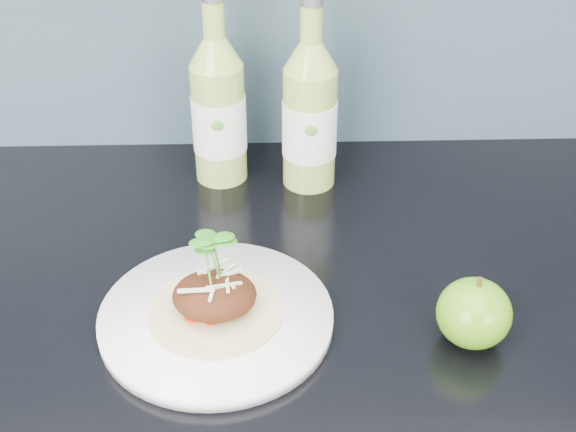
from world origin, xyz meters
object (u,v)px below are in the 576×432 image
dinner_plate (216,318)px  green_apple (474,313)px  cider_bottle_right (310,115)px  cider_bottle_left (219,110)px

dinner_plate → green_apple: green_apple is taller
dinner_plate → green_apple: 0.27m
dinner_plate → cider_bottle_right: size_ratio=1.24×
dinner_plate → green_apple: bearing=-6.9°
cider_bottle_right → green_apple: bearing=-56.3°
green_apple → cider_bottle_right: bearing=115.8°
green_apple → cider_bottle_right: 0.36m
cider_bottle_right → dinner_plate: bearing=-104.0°
cider_bottle_left → cider_bottle_right: bearing=15.3°
cider_bottle_left → cider_bottle_right: 0.12m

